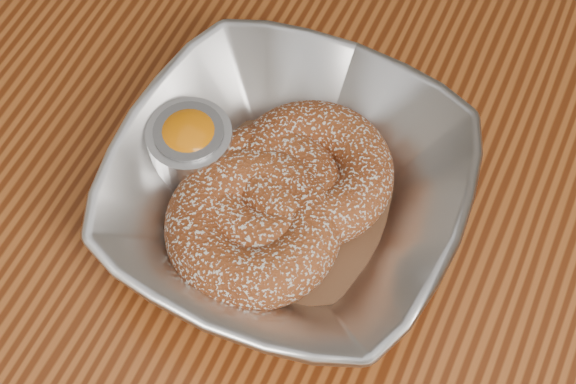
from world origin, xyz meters
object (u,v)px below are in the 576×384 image
at_px(table, 411,349).
at_px(ramekin, 191,147).
at_px(serving_bowl, 288,194).
at_px(donut_extra, 266,193).
at_px(donut_back, 312,172).
at_px(donut_front, 253,226).

xyz_separation_m(table, ramekin, (-0.18, 0.02, 0.13)).
distance_m(serving_bowl, donut_extra, 0.01).
height_order(table, serving_bowl, serving_bowl).
relative_size(serving_bowl, donut_back, 2.11).
relative_size(donut_extra, ramekin, 1.81).
bearing_deg(serving_bowl, donut_back, 69.07).
bearing_deg(donut_extra, serving_bowl, 23.38).
height_order(donut_back, donut_front, donut_front).
height_order(donut_front, ramekin, ramekin).
bearing_deg(table, serving_bowl, 171.05).
bearing_deg(table, donut_extra, 174.67).
xyz_separation_m(donut_back, donut_extra, (-0.02, -0.03, -0.00)).
bearing_deg(donut_extra, donut_front, -81.74).
bearing_deg(donut_front, ramekin, 151.31).
distance_m(table, donut_extra, 0.18).
xyz_separation_m(donut_back, ramekin, (-0.08, -0.02, 0.00)).
bearing_deg(donut_extra, ramekin, 172.37).
relative_size(donut_back, donut_extra, 1.06).
height_order(donut_front, donut_extra, donut_front).
height_order(donut_back, donut_extra, donut_back).
xyz_separation_m(donut_front, ramekin, (-0.06, 0.03, 0.00)).
xyz_separation_m(donut_front, donut_extra, (-0.00, 0.03, -0.00)).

